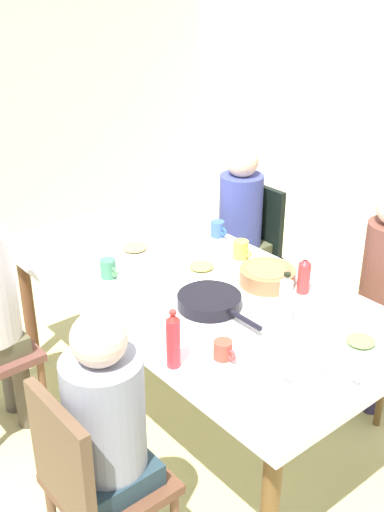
{
  "coord_description": "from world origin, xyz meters",
  "views": [
    {
      "loc": [
        2.04,
        -1.68,
        2.21
      ],
      "look_at": [
        0.0,
        0.0,
        0.92
      ],
      "focal_mm": 43.32,
      "sensor_mm": 36.0,
      "label": 1
    }
  ],
  "objects_px": {
    "cup_2": "(241,250)",
    "dining_table": "(192,296)",
    "plate_0": "(135,250)",
    "bottle_1": "(173,340)",
    "person_3": "(109,427)",
    "cup_0": "(313,360)",
    "chair_2": "(248,245)",
    "person_2": "(239,222)",
    "bottle_0": "(285,300)",
    "bottle_2": "(304,276)",
    "cup_4": "(108,269)",
    "cup_1": "(345,369)",
    "cup_5": "(218,229)",
    "chair_3": "(90,480)",
    "bowl_0": "(267,275)",
    "plate_1": "(201,268)",
    "plate_2": "(360,344)",
    "cup_3": "(278,367)",
    "cup_6": "(223,350)",
    "serving_pan": "(210,301)"
  },
  "relations": [
    {
      "from": "chair_2",
      "to": "plate_2",
      "type": "distance_m",
      "value": 1.59
    },
    {
      "from": "serving_pan",
      "to": "cup_0",
      "type": "xyz_separation_m",
      "value": [
        0.6,
        0.0,
        0.01
      ]
    },
    {
      "from": "cup_2",
      "to": "bottle_1",
      "type": "bearing_deg",
      "value": -58.57
    },
    {
      "from": "person_3",
      "to": "cup_0",
      "type": "xyz_separation_m",
      "value": [
        0.29,
        0.75,
        0.11
      ]
    },
    {
      "from": "dining_table",
      "to": "cup_5",
      "type": "xyz_separation_m",
      "value": [
        -0.34,
        0.47,
        0.12
      ]
    },
    {
      "from": "cup_2",
      "to": "dining_table",
      "type": "bearing_deg",
      "value": -81.71
    },
    {
      "from": "plate_0",
      "to": "cup_5",
      "type": "bearing_deg",
      "value": 74.75
    },
    {
      "from": "bowl_0",
      "to": "cup_3",
      "type": "xyz_separation_m",
      "value": [
        0.55,
        -0.51,
        -0.0
      ]
    },
    {
      "from": "person_2",
      "to": "person_3",
      "type": "bearing_deg",
      "value": -56.93
    },
    {
      "from": "plate_2",
      "to": "cup_3",
      "type": "height_order",
      "value": "cup_3"
    },
    {
      "from": "cup_1",
      "to": "cup_4",
      "type": "height_order",
      "value": "cup_4"
    },
    {
      "from": "chair_2",
      "to": "bowl_0",
      "type": "relative_size",
      "value": 3.3
    },
    {
      "from": "dining_table",
      "to": "plate_0",
      "type": "relative_size",
      "value": 8.99
    },
    {
      "from": "plate_2",
      "to": "cup_2",
      "type": "xyz_separation_m",
      "value": [
        -0.91,
        0.19,
        0.04
      ]
    },
    {
      "from": "person_3",
      "to": "bottle_2",
      "type": "bearing_deg",
      "value": 96.74
    },
    {
      "from": "cup_4",
      "to": "cup_1",
      "type": "bearing_deg",
      "value": 11.03
    },
    {
      "from": "plate_1",
      "to": "cup_0",
      "type": "distance_m",
      "value": 0.93
    },
    {
      "from": "person_2",
      "to": "cup_3",
      "type": "xyz_separation_m",
      "value": [
        1.32,
        -1.05,
        0.12
      ]
    },
    {
      "from": "plate_2",
      "to": "plate_1",
      "type": "bearing_deg",
      "value": -175.95
    },
    {
      "from": "dining_table",
      "to": "chair_2",
      "type": "distance_m",
      "value": 1.08
    },
    {
      "from": "dining_table",
      "to": "cup_2",
      "type": "relative_size",
      "value": 18.31
    },
    {
      "from": "cup_6",
      "to": "plate_1",
      "type": "bearing_deg",
      "value": 146.23
    },
    {
      "from": "cup_4",
      "to": "cup_5",
      "type": "bearing_deg",
      "value": 92.05
    },
    {
      "from": "plate_2",
      "to": "plate_0",
      "type": "bearing_deg",
      "value": -171.44
    },
    {
      "from": "dining_table",
      "to": "cup_1",
      "type": "relative_size",
      "value": 17.66
    },
    {
      "from": "bottle_0",
      "to": "bottle_2",
      "type": "height_order",
      "value": "bottle_0"
    },
    {
      "from": "dining_table",
      "to": "cup_4",
      "type": "height_order",
      "value": "cup_4"
    },
    {
      "from": "cup_3",
      "to": "person_2",
      "type": "bearing_deg",
      "value": 141.42
    },
    {
      "from": "cup_6",
      "to": "cup_2",
      "type": "bearing_deg",
      "value": 132.08
    },
    {
      "from": "plate_1",
      "to": "bottle_0",
      "type": "xyz_separation_m",
      "value": [
        0.61,
        -0.05,
        0.1
      ]
    },
    {
      "from": "bowl_0",
      "to": "bottle_1",
      "type": "bearing_deg",
      "value": -72.69
    },
    {
      "from": "person_2",
      "to": "bottle_0",
      "type": "xyz_separation_m",
      "value": [
        1.07,
        -0.75,
        0.18
      ]
    },
    {
      "from": "chair_3",
      "to": "cup_6",
      "type": "relative_size",
      "value": 8.09
    },
    {
      "from": "plate_1",
      "to": "cup_2",
      "type": "height_order",
      "value": "cup_2"
    },
    {
      "from": "chair_3",
      "to": "plate_0",
      "type": "relative_size",
      "value": 3.76
    },
    {
      "from": "chair_3",
      "to": "plate_1",
      "type": "bearing_deg",
      "value": 120.46
    },
    {
      "from": "dining_table",
      "to": "cup_1",
      "type": "xyz_separation_m",
      "value": [
        0.94,
        -0.03,
        0.11
      ]
    },
    {
      "from": "cup_4",
      "to": "cup_2",
      "type": "bearing_deg",
      "value": 68.4
    },
    {
      "from": "cup_2",
      "to": "bottle_0",
      "type": "distance_m",
      "value": 0.67
    },
    {
      "from": "serving_pan",
      "to": "cup_2",
      "type": "height_order",
      "value": "cup_2"
    },
    {
      "from": "plate_1",
      "to": "bowl_0",
      "type": "distance_m",
      "value": 0.35
    },
    {
      "from": "chair_3",
      "to": "cup_2",
      "type": "relative_size",
      "value": 7.66
    },
    {
      "from": "dining_table",
      "to": "cup_0",
      "type": "bearing_deg",
      "value": -5.46
    },
    {
      "from": "serving_pan",
      "to": "cup_2",
      "type": "xyz_separation_m",
      "value": [
        -0.28,
        0.46,
        0.02
      ]
    },
    {
      "from": "cup_2",
      "to": "cup_6",
      "type": "relative_size",
      "value": 1.06
    },
    {
      "from": "plate_0",
      "to": "bottle_1",
      "type": "distance_m",
      "value": 1.06
    },
    {
      "from": "bottle_2",
      "to": "cup_4",
      "type": "bearing_deg",
      "value": -138.64
    },
    {
      "from": "cup_4",
      "to": "bottle_0",
      "type": "distance_m",
      "value": 0.92
    },
    {
      "from": "cup_4",
      "to": "bottle_1",
      "type": "distance_m",
      "value": 0.81
    },
    {
      "from": "plate_1",
      "to": "bottle_1",
      "type": "xyz_separation_m",
      "value": [
        0.54,
        -0.6,
        0.1
      ]
    }
  ]
}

